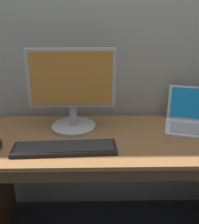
{
  "coord_description": "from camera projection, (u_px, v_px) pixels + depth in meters",
  "views": [
    {
      "loc": [
        -0.12,
        -1.21,
        1.3
      ],
      "look_at": [
        -0.1,
        0.0,
        0.85
      ],
      "focal_mm": 40.09,
      "sensor_mm": 36.0,
      "label": 1
    }
  ],
  "objects": [
    {
      "name": "desk",
      "position": [
        117.0,
        170.0,
        1.41
      ],
      "size": [
        1.46,
        0.6,
        0.71
      ],
      "color": "olive",
      "rests_on": "ground"
    },
    {
      "name": "laptop_silver",
      "position": [
        196.0,
        121.0,
        1.43
      ],
      "size": [
        0.4,
        0.38,
        0.21
      ],
      "color": "silver",
      "rests_on": "desk"
    },
    {
      "name": "external_monitor",
      "position": [
        72.0,
        91.0,
        1.35
      ],
      "size": [
        0.47,
        0.25,
        0.45
      ],
      "color": "#B7B7BC",
      "rests_on": "desk"
    },
    {
      "name": "wired_keyboard",
      "position": [
        65.0,
        148.0,
        1.2
      ],
      "size": [
        0.5,
        0.16,
        0.02
      ],
      "color": "black",
      "rests_on": "desk"
    }
  ]
}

